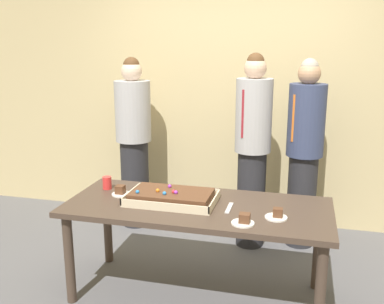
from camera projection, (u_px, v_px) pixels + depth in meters
name	position (u px, v px, depth m)	size (l,w,h in m)	color
ground_plane	(197.00, 294.00, 3.33)	(12.00, 12.00, 0.00)	#5B5B60
interior_back_panel	(235.00, 78.00, 4.47)	(8.00, 0.12, 3.00)	#CCB784
party_table	(197.00, 216.00, 3.18)	(1.90, 0.80, 0.72)	#47382D
sheet_cake	(172.00, 197.00, 3.20)	(0.65, 0.39, 0.10)	beige
plated_slice_near_left	(244.00, 220.00, 2.82)	(0.15, 0.15, 0.07)	white
plated_slice_near_right	(277.00, 215.00, 2.91)	(0.15, 0.15, 0.07)	white
plated_slice_far_left	(121.00, 192.00, 3.36)	(0.15, 0.15, 0.07)	white
drink_cup_nearest	(107.00, 183.00, 3.49)	(0.07, 0.07, 0.10)	red
cake_server_utensil	(229.00, 208.00, 3.08)	(0.03, 0.20, 0.01)	silver
person_serving_front	(134.00, 141.00, 4.42)	(0.35, 0.35, 1.72)	#28282D
person_green_shirt_behind	(253.00, 149.00, 3.94)	(0.32, 0.32, 1.77)	#28282D
person_striped_tie_right	(304.00, 151.00, 3.96)	(0.33, 0.33, 1.73)	#28282D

